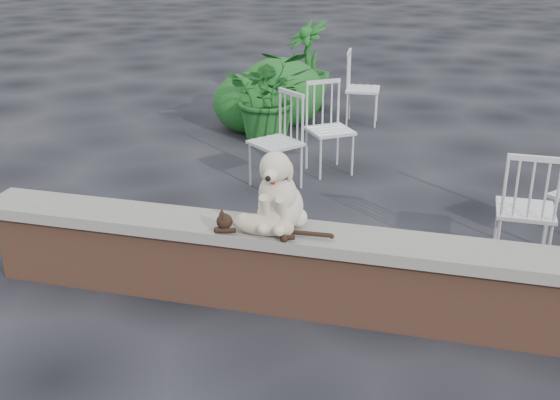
% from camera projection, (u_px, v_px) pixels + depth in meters
% --- Properties ---
extents(ground, '(60.00, 60.00, 0.00)m').
position_uv_depth(ground, '(416.00, 324.00, 4.53)').
color(ground, black).
rests_on(ground, ground).
extents(brick_wall, '(6.00, 0.30, 0.50)m').
position_uv_depth(brick_wall, '(419.00, 291.00, 4.44)').
color(brick_wall, brown).
rests_on(brick_wall, ground).
extents(capstone, '(6.20, 0.40, 0.08)m').
position_uv_depth(capstone, '(422.00, 250.00, 4.33)').
color(capstone, slate).
rests_on(capstone, brick_wall).
extents(dog, '(0.39, 0.50, 0.57)m').
position_uv_depth(dog, '(281.00, 187.00, 4.46)').
color(dog, beige).
rests_on(dog, capstone).
extents(cat, '(0.92, 0.25, 0.16)m').
position_uv_depth(cat, '(263.00, 224.00, 4.42)').
color(cat, tan).
rests_on(cat, capstone).
extents(chair_a, '(0.78, 0.78, 0.94)m').
position_uv_depth(chair_a, '(330.00, 129.00, 7.09)').
color(chair_a, white).
rests_on(chair_a, ground).
extents(chair_c, '(0.56, 0.56, 0.94)m').
position_uv_depth(chair_c, '(526.00, 208.00, 5.15)').
color(chair_c, white).
rests_on(chair_c, ground).
extents(chair_e, '(0.61, 0.61, 0.94)m').
position_uv_depth(chair_e, '(363.00, 88.00, 8.82)').
color(chair_e, white).
rests_on(chair_e, ground).
extents(chair_b, '(0.79, 0.79, 0.94)m').
position_uv_depth(chair_b, '(276.00, 141.00, 6.69)').
color(chair_b, white).
rests_on(chair_b, ground).
extents(potted_plant_a, '(1.21, 1.11, 1.12)m').
position_uv_depth(potted_plant_a, '(270.00, 95.00, 8.10)').
color(potted_plant_a, '#164F19').
rests_on(potted_plant_a, ground).
extents(potted_plant_b, '(0.96, 0.96, 1.22)m').
position_uv_depth(potted_plant_b, '(306.00, 65.00, 9.52)').
color(potted_plant_b, '#164F19').
rests_on(potted_plant_b, ground).
extents(shrubbery, '(1.32, 1.38, 0.89)m').
position_uv_depth(shrubbery, '(266.00, 98.00, 8.77)').
color(shrubbery, '#164F19').
rests_on(shrubbery, ground).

